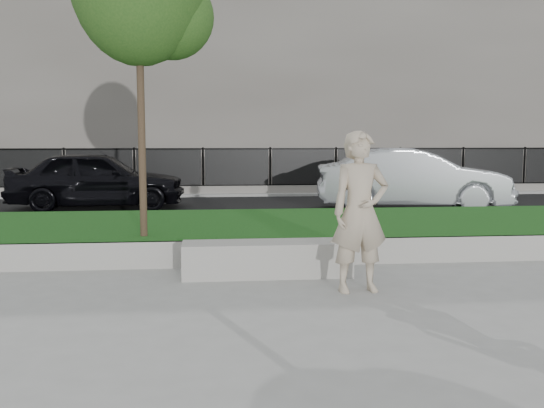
{
  "coord_description": "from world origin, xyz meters",
  "views": [
    {
      "loc": [
        -0.36,
        -7.87,
        1.91
      ],
      "look_at": [
        0.56,
        1.2,
        0.92
      ],
      "focal_mm": 40.0,
      "sensor_mm": 36.0,
      "label": 1
    }
  ],
  "objects": [
    {
      "name": "grass_bank",
      "position": [
        0.0,
        3.0,
        0.2
      ],
      "size": [
        34.0,
        4.0,
        0.4
      ],
      "primitive_type": "cube",
      "color": "#0D340D",
      "rests_on": "ground"
    },
    {
      "name": "building_facade",
      "position": [
        0.0,
        20.0,
        5.0
      ],
      "size": [
        34.0,
        10.0,
        10.0
      ],
      "primitive_type": "cube",
      "color": "#605A54",
      "rests_on": "ground"
    },
    {
      "name": "ground",
      "position": [
        0.0,
        0.0,
        0.0
      ],
      "size": [
        90.0,
        90.0,
        0.0
      ],
      "primitive_type": "plane",
      "color": "gray",
      "rests_on": "ground"
    },
    {
      "name": "stone_bench",
      "position": [
        0.41,
        0.4,
        0.24
      ],
      "size": [
        2.34,
        0.59,
        0.48
      ],
      "primitive_type": "cube",
      "color": "#99978F",
      "rests_on": "ground"
    },
    {
      "name": "man",
      "position": [
        1.48,
        -0.58,
        1.0
      ],
      "size": [
        0.78,
        0.56,
        2.0
      ],
      "primitive_type": "imported",
      "rotation": [
        0.0,
        0.0,
        0.12
      ],
      "color": "#B9A88E",
      "rests_on": "ground"
    },
    {
      "name": "grass_kerb",
      "position": [
        0.0,
        1.04,
        0.2
      ],
      "size": [
        34.0,
        0.08,
        0.4
      ],
      "primitive_type": "cube",
      "color": "#99978F",
      "rests_on": "ground"
    },
    {
      "name": "book",
      "position": [
        1.4,
        0.27,
        0.49
      ],
      "size": [
        0.26,
        0.25,
        0.02
      ],
      "primitive_type": "cube",
      "rotation": [
        0.0,
        0.0,
        0.63
      ],
      "color": "beige",
      "rests_on": "stone_bench"
    },
    {
      "name": "car_silver",
      "position": [
        4.88,
        7.46,
        0.85
      ],
      "size": [
        5.1,
        2.39,
        1.62
      ],
      "primitive_type": "imported",
      "rotation": [
        0.0,
        0.0,
        1.43
      ],
      "color": "#989CA1",
      "rests_on": "street"
    },
    {
      "name": "street",
      "position": [
        0.0,
        8.5,
        0.02
      ],
      "size": [
        34.0,
        7.0,
        0.04
      ],
      "primitive_type": "cube",
      "color": "black",
      "rests_on": "ground"
    },
    {
      "name": "car_dark",
      "position": [
        -3.37,
        8.65,
        0.82
      ],
      "size": [
        4.63,
        1.97,
        1.56
      ],
      "primitive_type": "imported",
      "rotation": [
        0.0,
        0.0,
        1.6
      ],
      "color": "black",
      "rests_on": "street"
    },
    {
      "name": "far_pavement",
      "position": [
        0.0,
        13.0,
        0.06
      ],
      "size": [
        34.0,
        3.0,
        0.12
      ],
      "primitive_type": "cube",
      "color": "gray",
      "rests_on": "ground"
    },
    {
      "name": "iron_fence",
      "position": [
        0.0,
        12.0,
        0.54
      ],
      "size": [
        32.0,
        0.3,
        1.5
      ],
      "color": "slate",
      "rests_on": "far_pavement"
    }
  ]
}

